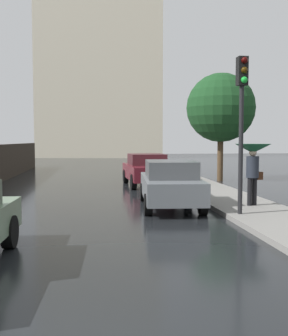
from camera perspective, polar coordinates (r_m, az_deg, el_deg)
name	(u,v)px	position (r m, az deg, el deg)	size (l,w,h in m)	color
car_maroon_near_kerb	(147,170)	(19.01, 0.40, -0.22)	(2.03, 4.20, 1.48)	maroon
car_grey_behind_camera	(170,183)	(12.96, 3.68, -2.16)	(2.01, 4.31, 1.48)	slate
pedestrian_with_umbrella_far	(253,156)	(12.83, 14.86, 1.67)	(1.08, 1.08, 1.87)	black
traffic_light	(242,105)	(11.27, 13.42, 8.45)	(0.26, 0.39, 4.17)	black
street_tree_mid	(221,108)	(21.86, 10.62, 8.20)	(3.56, 3.56, 5.58)	#4C3823
distant_tower	(103,63)	(54.67, -5.67, 14.34)	(16.52, 12.69, 29.89)	beige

